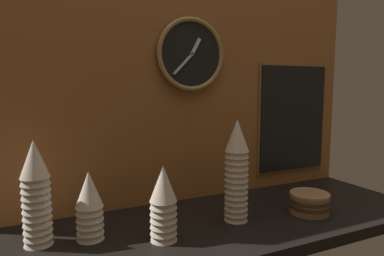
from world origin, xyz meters
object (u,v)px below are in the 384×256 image
cup_stack_left (89,206)px  bowl_stack_right (309,202)px  cup_stack_far_left (36,193)px  cup_stack_center_right (237,170)px  menu_board (293,118)px  cup_stack_center_left (163,203)px  wall_clock (191,54)px

cup_stack_left → bowl_stack_right: 78.99cm
cup_stack_far_left → cup_stack_center_right: size_ratio=0.89×
bowl_stack_right → menu_board: 48.06cm
cup_stack_center_left → cup_stack_center_right: (28.83, 4.02, 6.19)cm
cup_stack_left → cup_stack_center_right: (49.17, -6.36, 7.22)cm
bowl_stack_right → cup_stack_far_left: bearing=170.7°
cup_stack_center_right → cup_stack_center_left: bearing=-172.1°
cup_stack_center_right → bowl_stack_right: (28.58, -5.96, -13.77)cm
cup_stack_center_right → bowl_stack_right: 32.28cm
bowl_stack_right → menu_board: bearing=58.5°
cup_stack_center_left → wall_clock: size_ratio=0.81×
cup_stack_center_left → wall_clock: 61.72cm
cup_stack_center_right → menu_board: 57.96cm
cup_stack_far_left → cup_stack_center_right: cup_stack_center_right is taller
cup_stack_center_left → menu_board: 86.42cm
bowl_stack_right → wall_clock: wall_clock is taller
cup_stack_center_right → bowl_stack_right: cup_stack_center_right is taller
cup_stack_left → bowl_stack_right: bearing=-9.0°
menu_board → wall_clock: bearing=-179.1°
bowl_stack_right → menu_board: menu_board is taller
bowl_stack_right → wall_clock: size_ratio=0.50×
cup_stack_center_right → menu_board: bearing=29.3°
cup_stack_left → cup_stack_center_right: 50.10cm
cup_stack_far_left → menu_board: size_ratio=0.62×
cup_stack_center_left → bowl_stack_right: bearing=-1.9°
cup_stack_far_left → wall_clock: bearing=16.5°
cup_stack_center_left → wall_clock: bearing=52.2°
cup_stack_center_right → wall_clock: bearing=100.8°
cup_stack_center_left → bowl_stack_right: 57.94cm
bowl_stack_right → cup_stack_left: bearing=171.0°
wall_clock → cup_stack_center_right: bearing=-79.2°
bowl_stack_right → menu_board: size_ratio=0.28×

